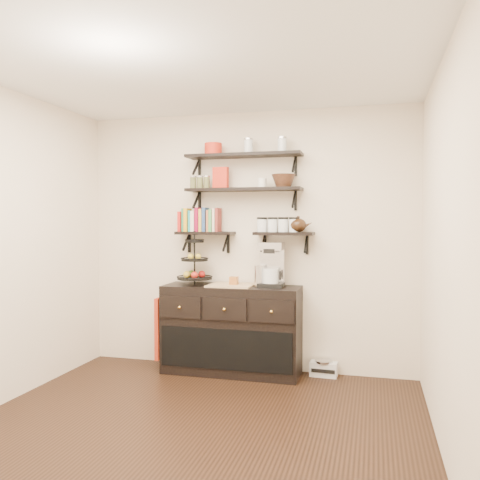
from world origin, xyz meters
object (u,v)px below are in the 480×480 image
(fruit_stand, at_px, (195,267))
(coffee_maker, at_px, (272,266))
(radio, at_px, (324,368))
(sideboard, at_px, (231,329))

(fruit_stand, distance_m, coffee_maker, 0.81)
(radio, bearing_deg, coffee_maker, -165.46)
(sideboard, relative_size, fruit_stand, 2.63)
(sideboard, distance_m, coffee_maker, 0.78)
(fruit_stand, height_order, coffee_maker, fruit_stand)
(coffee_maker, height_order, radio, coffee_maker)
(fruit_stand, xyz_separation_m, radio, (1.32, 0.13, -1.00))
(coffee_maker, xyz_separation_m, radio, (0.51, 0.10, -1.03))
(fruit_stand, distance_m, radio, 1.66)
(fruit_stand, bearing_deg, sideboard, -0.58)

